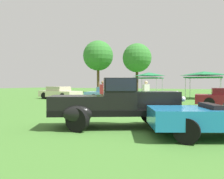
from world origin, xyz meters
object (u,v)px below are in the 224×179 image
Objects in this scene: spectator_far_side at (103,93)px; canopy_tent_left_field at (149,75)px; spectator_near_truck at (146,93)px; canopy_tent_center_field at (204,74)px; feature_pickup_truck at (117,102)px; show_car_skyblue at (112,94)px; show_car_cream at (59,93)px.

canopy_tent_left_field is at bearing 93.79° from spectator_far_side.
canopy_tent_left_field reaches higher than spectator_far_side.
spectator_near_truck is 10.68m from canopy_tent_center_field.
spectator_near_truck is 0.62× the size of canopy_tent_left_field.
spectator_near_truck is at bearing -104.50° from canopy_tent_center_field.
canopy_tent_left_field is (-2.93, 10.05, 1.51)m from spectator_near_truck.
feature_pickup_truck is at bearing -79.71° from spectator_near_truck.
spectator_far_side is (-3.50, 5.55, 0.05)m from feature_pickup_truck.
spectator_near_truck is 2.90m from spectator_far_side.
show_car_skyblue is at bearing 116.81° from feature_pickup_truck.
feature_pickup_truck is 15.77m from show_car_cream.
show_car_skyblue is 1.74× the size of canopy_tent_left_field.
canopy_tent_center_field reaches higher than feature_pickup_truck.
show_car_skyblue is (5.92, -0.50, -0.00)m from show_car_cream.
spectator_far_side is at bearing 122.24° from feature_pickup_truck.
canopy_tent_center_field is (12.53, 6.70, 1.82)m from show_car_cream.
feature_pickup_truck is 0.94× the size of show_car_cream.
spectator_far_side is at bearing -137.50° from spectator_near_truck.
show_car_cream is 1.42× the size of canopy_tent_center_field.
canopy_tent_left_field is (-4.30, 17.56, 1.55)m from feature_pickup_truck.
canopy_tent_center_field is (4.79, 12.20, 1.51)m from spectator_far_side.
spectator_near_truck is 10.58m from canopy_tent_left_field.
spectator_far_side is 13.19m from canopy_tent_center_field.
spectator_near_truck reaches higher than show_car_cream.
spectator_far_side reaches higher than show_car_skyblue.
spectator_far_side is at bearing -69.90° from show_car_skyblue.
canopy_tent_left_field is 5.58m from canopy_tent_center_field.
show_car_cream and show_car_skyblue have the same top height.
canopy_tent_center_field is at bearing 1.92° from canopy_tent_left_field.
show_car_cream is at bearing 135.50° from feature_pickup_truck.
spectator_near_truck is at bearing -73.72° from canopy_tent_left_field.
canopy_tent_left_field is 0.80× the size of canopy_tent_center_field.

